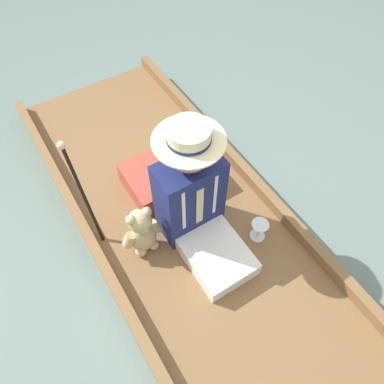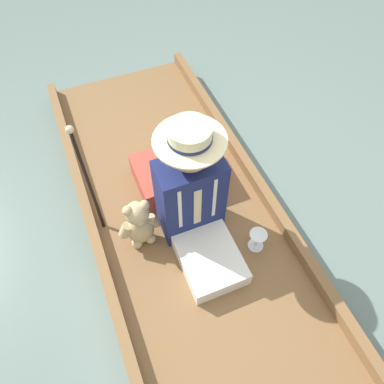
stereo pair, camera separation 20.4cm
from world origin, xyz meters
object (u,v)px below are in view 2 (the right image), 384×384
(wine_glass, at_px, (258,237))
(walking_cane, at_px, (85,172))
(teddy_bear, at_px, (140,224))
(seated_person, at_px, (194,200))

(wine_glass, distance_m, walking_cane, 1.06)
(teddy_bear, bearing_deg, wine_glass, 153.95)
(seated_person, bearing_deg, teddy_bear, 0.46)
(seated_person, xyz_separation_m, wine_glass, (-0.31, 0.24, -0.23))
(wine_glass, height_order, walking_cane, walking_cane)
(teddy_bear, relative_size, walking_cane, 0.53)
(teddy_bear, relative_size, wine_glass, 2.70)
(seated_person, xyz_separation_m, walking_cane, (0.51, -0.35, 0.08))
(seated_person, distance_m, walking_cane, 0.62)
(seated_person, distance_m, wine_glass, 0.45)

